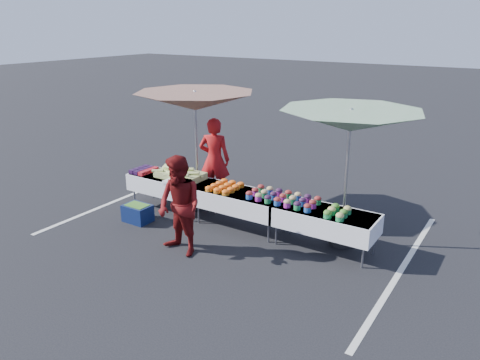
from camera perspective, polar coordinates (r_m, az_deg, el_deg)
The scene contains 17 objects.
ground at distance 9.48m, azimuth 0.00°, elevation -5.73°, with size 80.00×80.00×0.00m, color black.
stripe_left at distance 11.40m, azimuth -13.69°, elevation -1.98°, with size 0.10×5.00×0.00m, color silver.
stripe_right at distance 8.39m, azimuth 19.06°, elevation -10.28°, with size 0.10×5.00×0.00m, color silver.
table_left at distance 10.28m, azimuth -8.48°, elevation -0.47°, with size 1.86×0.81×0.75m.
table_center at distance 9.26m, azimuth 0.00°, elevation -2.44°, with size 1.86×0.81×0.75m.
table_right at distance 8.50m, azimuth 10.32°, elevation -4.76°, with size 1.86×0.81×0.75m.
berry_punnets at distance 10.64m, azimuth -11.65°, elevation 1.18°, with size 0.40×0.54×0.08m.
corn_pile at distance 10.08m, azimuth -7.29°, elevation 0.73°, with size 1.16×0.57×0.26m.
plastic_bags at distance 9.82m, azimuth -8.35°, elevation -0.21°, with size 0.30×0.25×0.05m, color white.
carrot_bowls at distance 9.36m, azimuth -1.84°, elevation -0.81°, with size 0.55×0.69×0.11m.
potato_cups at distance 8.73m, azimuth 5.27°, elevation -2.13°, with size 1.34×0.58×0.16m.
bean_baskets at distance 8.23m, azimuth 11.81°, elevation -3.84°, with size 0.36×0.50×0.15m.
vendor at distance 10.62m, azimuth -3.13°, elevation 2.49°, with size 0.70×0.46×1.93m, color red.
customer at distance 8.18m, azimuth -7.38°, elevation -3.21°, with size 0.87×0.68×1.78m, color #640F0F.
umbrella_left at distance 9.88m, azimuth -5.50°, elevation 9.44°, with size 2.82×2.82×2.59m.
umbrella_right at distance 8.28m, azimuth 13.33°, elevation 6.94°, with size 2.79×2.79×2.54m.
storage_bin at distance 9.90m, azimuth -12.38°, elevation -3.92°, with size 0.56×0.41×0.37m.
Camera 1 is at (4.65, -7.28, 3.92)m, focal length 35.00 mm.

